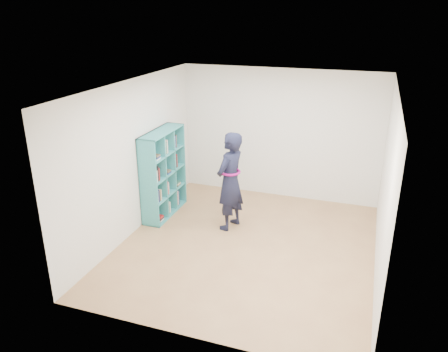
% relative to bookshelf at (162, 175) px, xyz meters
% --- Properties ---
extents(floor, '(4.50, 4.50, 0.00)m').
position_rel_bookshelf_xyz_m(floor, '(1.84, -0.68, -0.78)').
color(floor, '#996A45').
rests_on(floor, ground).
extents(ceiling, '(4.50, 4.50, 0.00)m').
position_rel_bookshelf_xyz_m(ceiling, '(1.84, -0.68, 1.82)').
color(ceiling, white).
rests_on(ceiling, wall_back).
extents(wall_left, '(0.02, 4.50, 2.60)m').
position_rel_bookshelf_xyz_m(wall_left, '(-0.16, -0.68, 0.52)').
color(wall_left, white).
rests_on(wall_left, floor).
extents(wall_right, '(0.02, 4.50, 2.60)m').
position_rel_bookshelf_xyz_m(wall_right, '(3.84, -0.68, 0.52)').
color(wall_right, white).
rests_on(wall_right, floor).
extents(wall_back, '(4.00, 0.02, 2.60)m').
position_rel_bookshelf_xyz_m(wall_back, '(1.84, 1.57, 0.52)').
color(wall_back, white).
rests_on(wall_back, floor).
extents(wall_front, '(4.00, 0.02, 2.60)m').
position_rel_bookshelf_xyz_m(wall_front, '(1.84, -2.93, 0.52)').
color(wall_front, white).
rests_on(wall_front, floor).
extents(bookshelf, '(0.35, 1.21, 1.61)m').
position_rel_bookshelf_xyz_m(bookshelf, '(0.00, 0.00, 0.00)').
color(bookshelf, teal).
rests_on(bookshelf, floor).
extents(person, '(0.57, 0.72, 1.74)m').
position_rel_bookshelf_xyz_m(person, '(1.37, -0.13, 0.09)').
color(person, black).
rests_on(person, floor).
extents(smartphone, '(0.04, 0.11, 0.14)m').
position_rel_bookshelf_xyz_m(smartphone, '(1.25, -0.01, 0.20)').
color(smartphone, silver).
rests_on(smartphone, person).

